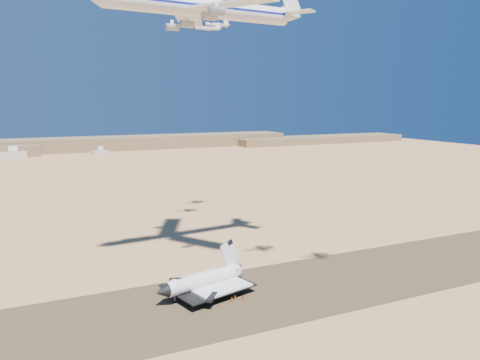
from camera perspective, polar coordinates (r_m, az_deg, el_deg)
name	(u,v)px	position (r m, az deg, el deg)	size (l,w,h in m)	color
ground	(197,307)	(162.22, -5.29, -15.11)	(1200.00, 1200.00, 0.00)	tan
runway	(197,306)	(162.21, -5.29, -15.10)	(600.00, 50.00, 0.06)	brown
ridgeline	(113,145)	(678.83, -15.22, 4.14)	(960.00, 90.00, 18.00)	olive
hangars	(10,155)	(620.96, -26.25, 2.75)	(200.50, 29.50, 30.00)	#B6B3A2
shuttle	(203,282)	(169.25, -4.49, -12.25)	(36.54, 28.16, 17.90)	silver
carrier_747	(196,7)	(183.33, -5.36, 20.24)	(87.64, 67.59, 21.80)	white
crew_a	(232,300)	(164.57, -1.00, -14.37)	(0.58, 0.38, 1.59)	#E05E0D
crew_b	(235,297)	(166.33, -0.60, -14.11)	(0.76, 0.44, 1.56)	#E05E0D
crew_c	(243,297)	(166.20, 0.36, -14.11)	(0.96, 0.49, 1.64)	#E05E0D
chase_jet_c	(207,28)	(235.73, -4.10, 17.99)	(15.65, 8.46, 3.90)	white
chase_jet_d	(216,24)	(257.93, -2.96, 18.41)	(16.74, 9.08, 4.17)	white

